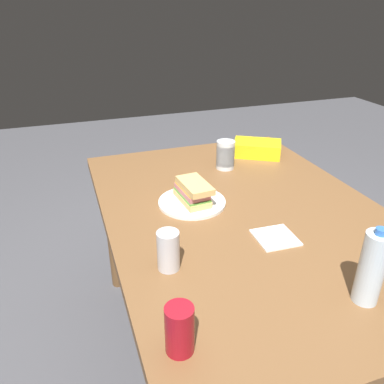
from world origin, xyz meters
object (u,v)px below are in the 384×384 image
paper_plate (192,202)px  soda_can_silver (168,251)px  soda_can_red (180,329)px  sandwich (193,192)px  chip_bag (257,148)px  plastic_cup_stack (225,155)px  dining_table (244,231)px  water_bottle_tall (372,268)px

paper_plate → soda_can_silver: (0.35, -0.19, 0.05)m
paper_plate → soda_can_red: 0.69m
sandwich → soda_can_silver: 0.40m
sandwich → soda_can_red: 0.69m
chip_bag → soda_can_silver: size_ratio=1.89×
soda_can_red → plastic_cup_stack: (-0.92, 0.51, 0.00)m
dining_table → chip_bag: 0.60m
water_bottle_tall → sandwich: bearing=-158.5°
dining_table → water_bottle_tall: bearing=9.1°
dining_table → water_bottle_tall: 0.57m
sandwich → water_bottle_tall: 0.69m
sandwich → water_bottle_tall: (0.64, 0.25, 0.05)m
soda_can_red → water_bottle_tall: (0.01, 0.51, 0.04)m
sandwich → soda_can_silver: (0.35, -0.20, 0.01)m
sandwich → plastic_cup_stack: (-0.28, 0.26, 0.01)m
sandwich → paper_plate: bearing=-148.6°
dining_table → plastic_cup_stack: (-0.40, 0.09, 0.16)m
water_bottle_tall → soda_can_silver: water_bottle_tall is taller
soda_can_silver → sandwich: bearing=150.6°
soda_can_red → plastic_cup_stack: size_ratio=0.93×
chip_bag → plastic_cup_stack: size_ratio=1.76×
soda_can_red → soda_can_silver: (-0.29, 0.06, 0.00)m
paper_plate → soda_can_silver: size_ratio=2.12×
soda_can_silver → plastic_cup_stack: bearing=144.3°
chip_bag → water_bottle_tall: size_ratio=1.05×
paper_plate → soda_can_red: (0.64, -0.25, 0.05)m
soda_can_silver → chip_bag: bearing=137.4°
dining_table → plastic_cup_stack: 0.44m
water_bottle_tall → soda_can_silver: 0.54m
sandwich → chip_bag: sandwich is taller
sandwich → plastic_cup_stack: size_ratio=1.44×
dining_table → water_bottle_tall: size_ratio=6.66×
dining_table → plastic_cup_stack: size_ratio=11.16×
soda_can_red → sandwich: bearing=158.4°
sandwich → chip_bag: 0.61m
chip_bag → paper_plate: bearing=-110.6°
dining_table → soda_can_silver: 0.46m
dining_table → soda_can_silver: bearing=-57.5°
soda_can_red → paper_plate: bearing=158.7°
water_bottle_tall → plastic_cup_stack: size_ratio=1.68×
soda_can_red → chip_bag: (-1.02, 0.73, -0.03)m
sandwich → soda_can_silver: size_ratio=1.54×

